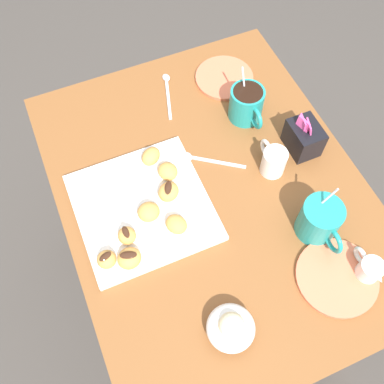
{
  "coord_description": "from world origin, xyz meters",
  "views": [
    {
      "loc": [
        0.46,
        -0.25,
        1.65
      ],
      "look_at": [
        -0.01,
        -0.05,
        0.74
      ],
      "focal_mm": 40.97,
      "sensor_mm": 36.0,
      "label": 1
    }
  ],
  "objects": [
    {
      "name": "dining_table",
      "position": [
        0.0,
        0.0,
        0.57
      ],
      "size": [
        0.94,
        0.72,
        0.72
      ],
      "color": "brown",
      "rests_on": "ground_plane"
    },
    {
      "name": "beignet_0",
      "position": [
        0.06,
        -0.12,
        0.75
      ],
      "size": [
        0.07,
        0.06,
        0.03
      ],
      "primitive_type": "ellipsoid",
      "rotation": [
        0.0,
        0.0,
        5.17
      ],
      "color": "#D19347",
      "rests_on": "pastry_plate_square"
    },
    {
      "name": "beignet_4",
      "position": [
        0.01,
        -0.17,
        0.75
      ],
      "size": [
        0.05,
        0.06,
        0.04
      ],
      "primitive_type": "ellipsoid",
      "rotation": [
        0.0,
        0.0,
        1.47
      ],
      "color": "#D19347",
      "rests_on": "pastry_plate_square"
    },
    {
      "name": "beignet_2",
      "position": [
        -0.08,
        -0.09,
        0.75
      ],
      "size": [
        0.06,
        0.06,
        0.03
      ],
      "primitive_type": "ellipsoid",
      "rotation": [
        0.0,
        0.0,
        1.86
      ],
      "color": "#D19347",
      "rests_on": "pastry_plate_square"
    },
    {
      "name": "chocolate_drizzle_7",
      "position": [
        0.08,
        -0.29,
        0.77
      ],
      "size": [
        0.02,
        0.03,
        0.0
      ],
      "primitive_type": "ellipsoid",
      "rotation": [
        0.0,
        0.0,
        5.04
      ],
      "color": "#381E11",
      "rests_on": "beignet_7"
    },
    {
      "name": "beignet_6",
      "position": [
        0.04,
        -0.23,
        0.75
      ],
      "size": [
        0.05,
        0.04,
        0.04
      ],
      "primitive_type": "ellipsoid",
      "rotation": [
        0.0,
        0.0,
        0.1
      ],
      "color": "#D19347",
      "rests_on": "pastry_plate_square"
    },
    {
      "name": "coffee_mug_teal_left",
      "position": [
        -0.18,
        0.18,
        0.77
      ],
      "size": [
        0.13,
        0.09,
        0.14
      ],
      "color": "teal",
      "rests_on": "dining_table"
    },
    {
      "name": "loose_spoon_near_saucer",
      "position": [
        -0.09,
        0.02,
        0.72
      ],
      "size": [
        0.1,
        0.13,
        0.01
      ],
      "color": "silver",
      "rests_on": "dining_table"
    },
    {
      "name": "beignet_7",
      "position": [
        0.08,
        -0.29,
        0.75
      ],
      "size": [
        0.06,
        0.06,
        0.03
      ],
      "primitive_type": "ellipsoid",
      "rotation": [
        0.0,
        0.0,
        5.13
      ],
      "color": "#D19347",
      "rests_on": "pastry_plate_square"
    },
    {
      "name": "chocolate_drizzle_5",
      "position": [
        0.1,
        -0.24,
        0.77
      ],
      "size": [
        0.03,
        0.04,
        0.0
      ],
      "primitive_type": "ellipsoid",
      "rotation": [
        0.0,
        0.0,
        1.23
      ],
      "color": "#381E11",
      "rests_on": "beignet_5"
    },
    {
      "name": "loose_spoon_by_plate",
      "position": [
        -0.34,
        0.02,
        0.72
      ],
      "size": [
        0.16,
        0.06,
        0.01
      ],
      "color": "silver",
      "rests_on": "dining_table"
    },
    {
      "name": "coffee_mug_teal_right",
      "position": [
        0.18,
        0.18,
        0.77
      ],
      "size": [
        0.13,
        0.09,
        0.15
      ],
      "color": "teal",
      "rests_on": "dining_table"
    },
    {
      "name": "beignet_5",
      "position": [
        0.1,
        -0.24,
        0.75
      ],
      "size": [
        0.06,
        0.06,
        0.04
      ],
      "primitive_type": "ellipsoid",
      "rotation": [
        0.0,
        0.0,
        1.7
      ],
      "color": "#D19347",
      "rests_on": "pastry_plate_square"
    },
    {
      "name": "saucer_coral_left",
      "position": [
        -0.32,
        0.18,
        0.72
      ],
      "size": [
        0.16,
        0.16,
        0.01
      ],
      "primitive_type": "cylinder",
      "color": "#E5704C",
      "rests_on": "dining_table"
    },
    {
      "name": "ice_cream_bowl",
      "position": [
        0.31,
        -0.1,
        0.75
      ],
      "size": [
        0.1,
        0.1,
        0.07
      ],
      "color": "white",
      "rests_on": "dining_table"
    },
    {
      "name": "pastry_plate_square",
      "position": [
        -0.02,
        -0.17,
        0.72
      ],
      "size": [
        0.31,
        0.31,
        0.02
      ],
      "primitive_type": "cube",
      "color": "white",
      "rests_on": "dining_table"
    },
    {
      "name": "cream_pitcher_white",
      "position": [
        -0.0,
        0.16,
        0.76
      ],
      "size": [
        0.1,
        0.06,
        0.07
      ],
      "color": "white",
      "rests_on": "dining_table"
    },
    {
      "name": "chocolate_sauce_pitcher",
      "position": [
        0.32,
        0.22,
        0.75
      ],
      "size": [
        0.09,
        0.05,
        0.06
      ],
      "color": "white",
      "rests_on": "dining_table"
    },
    {
      "name": "sugar_caddy",
      "position": [
        -0.03,
        0.26,
        0.76
      ],
      "size": [
        0.09,
        0.07,
        0.11
      ],
      "color": "black",
      "rests_on": "dining_table"
    },
    {
      "name": "saucer_coral_right",
      "position": [
        0.3,
        0.16,
        0.72
      ],
      "size": [
        0.18,
        0.18,
        0.01
      ],
      "primitive_type": "cylinder",
      "color": "#E5704C",
      "rests_on": "dining_table"
    },
    {
      "name": "chocolate_drizzle_1",
      "position": [
        -0.02,
        -0.11,
        0.77
      ],
      "size": [
        0.04,
        0.03,
        0.0
      ],
      "primitive_type": "ellipsoid",
      "rotation": [
        0.0,
        0.0,
        5.82
      ],
      "color": "#381E11",
      "rests_on": "beignet_1"
    },
    {
      "name": "ground_plane",
      "position": [
        0.0,
        0.0,
        0.0
      ],
      "size": [
        8.0,
        8.0,
        0.0
      ],
      "primitive_type": "plane",
      "color": "#423D38"
    },
    {
      "name": "beignet_1",
      "position": [
        -0.02,
        -0.11,
        0.75
      ],
      "size": [
        0.07,
        0.07,
        0.04
      ],
      "primitive_type": "ellipsoid",
      "rotation": [
        0.0,
        0.0,
        5.34
      ],
      "color": "#D19347",
      "rests_on": "pastry_plate_square"
    },
    {
      "name": "beignet_3",
      "position": [
        -0.13,
        -0.11,
        0.75
      ],
      "size": [
        0.07,
        0.07,
        0.04
      ],
      "primitive_type": "ellipsoid",
      "rotation": [
        0.0,
        0.0,
        0.66
      ],
      "color": "#D19347",
      "rests_on": "pastry_plate_square"
    },
    {
      "name": "chocolate_drizzle_6",
      "position": [
        0.04,
        -0.23,
        0.77
      ],
      "size": [
        0.03,
        0.02,
        0.0
      ],
      "primitive_type": "ellipsoid",
      "rotation": [
        0.0,
        0.0,
        0.03
      ],
      "color": "#381E11",
      "rests_on": "beignet_6"
    }
  ]
}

